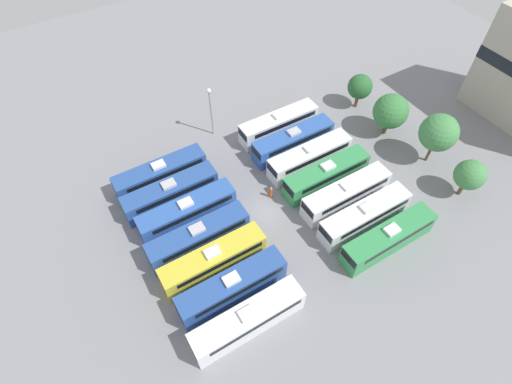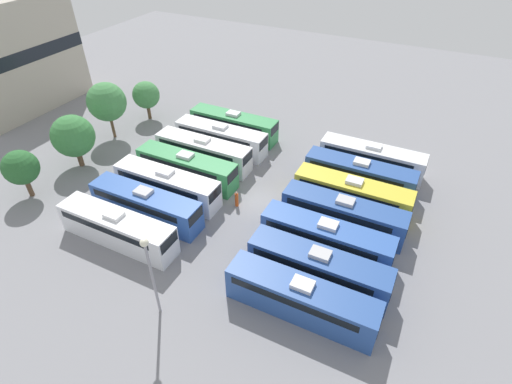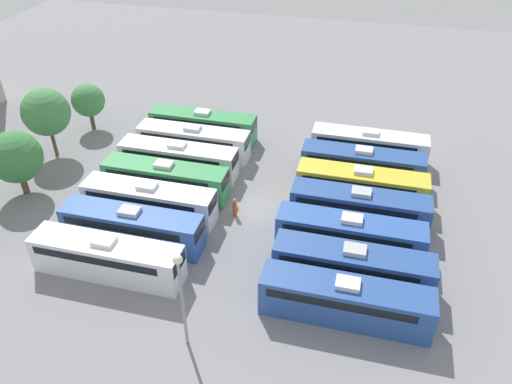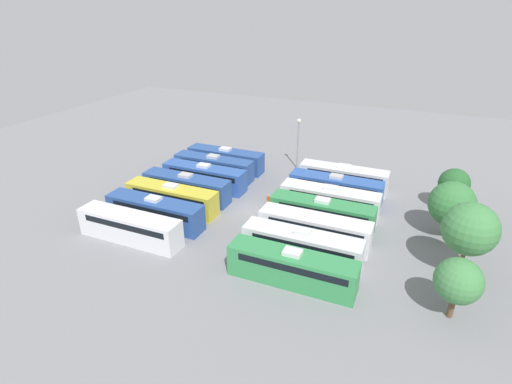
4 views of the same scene
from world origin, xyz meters
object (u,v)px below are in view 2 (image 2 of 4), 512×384
at_px(worker_person, 237,199).
at_px(bus_10, 187,167).
at_px(bus_9, 167,184).
at_px(bus_13, 233,124).
at_px(bus_8, 146,204).
at_px(bus_5, 359,174).
at_px(tree_1, 73,136).
at_px(tree_3, 146,95).
at_px(bus_12, 221,137).
at_px(light_pole, 149,265).
at_px(tree_0, 21,168).
at_px(bus_0, 301,298).
at_px(bus_1, 318,267).
at_px(bus_11, 203,151).
at_px(bus_6, 371,158).
at_px(bus_3, 343,214).
at_px(bus_2, 326,237).
at_px(bus_7, 117,227).
at_px(tree_2, 107,102).
at_px(bus_4, 352,193).
at_px(depot_building, 12,55).

bearing_deg(worker_person, bus_10, 76.96).
xyz_separation_m(bus_9, bus_13, (14.33, 0.16, 0.00)).
bearing_deg(bus_8, bus_5, -50.46).
bearing_deg(tree_1, tree_3, 1.65).
xyz_separation_m(bus_5, bus_10, (-7.00, 17.15, 0.00)).
bearing_deg(bus_12, bus_8, -179.74).
xyz_separation_m(light_pole, tree_0, (5.71, 20.94, -1.68)).
height_order(bus_0, bus_10, same).
height_order(bus_1, bus_11, same).
bearing_deg(bus_6, bus_8, 135.66).
xyz_separation_m(bus_3, tree_1, (-3.11, 30.16, 2.20)).
xyz_separation_m(bus_2, light_pole, (-11.63, 9.19, 3.52)).
distance_m(bus_10, bus_11, 3.61).
xyz_separation_m(bus_7, bus_10, (10.82, -0.06, 0.00)).
relative_size(bus_7, tree_2, 1.59).
xyz_separation_m(bus_0, worker_person, (9.06, 10.36, -0.82)).
bearing_deg(bus_6, tree_0, 123.71).
bearing_deg(bus_3, tree_0, 107.59).
xyz_separation_m(bus_10, worker_person, (-1.63, -7.06, -0.82)).
distance_m(bus_2, bus_4, 7.14).
xyz_separation_m(bus_9, depot_building, (8.88, 31.58, 5.78)).
relative_size(bus_2, bus_8, 1.00).
relative_size(bus_5, depot_building, 0.67).
distance_m(bus_2, bus_12, 20.22).
bearing_deg(bus_7, bus_2, -67.55).
relative_size(bus_13, worker_person, 6.49).
distance_m(worker_person, depot_building, 39.82).
distance_m(bus_3, tree_0, 32.09).
height_order(bus_4, bus_10, same).
xyz_separation_m(bus_6, light_pole, (-26.13, 9.67, 3.52)).
bearing_deg(bus_12, bus_1, -129.58).
bearing_deg(worker_person, tree_0, 111.74).
xyz_separation_m(light_pole, tree_2, (19.11, 21.74, -0.30)).
xyz_separation_m(bus_2, bus_3, (3.76, -0.41, 0.00)).
distance_m(tree_1, tree_2, 7.01).
height_order(bus_11, tree_0, tree_0).
xyz_separation_m(bus_4, bus_8, (-10.45, 17.25, 0.00)).
relative_size(bus_9, bus_13, 1.00).
bearing_deg(bus_6, bus_3, 179.58).
height_order(bus_1, bus_8, same).
distance_m(bus_0, bus_1, 3.43).
distance_m(bus_0, bus_8, 17.68).
xyz_separation_m(bus_12, tree_0, (-16.87, 13.14, 1.84)).
xyz_separation_m(bus_6, tree_0, (-20.43, 30.62, 1.84)).
height_order(bus_3, bus_6, same).
height_order(bus_3, bus_7, same).
relative_size(bus_1, tree_2, 1.59).
xyz_separation_m(bus_4, bus_5, (3.61, 0.22, 0.00)).
height_order(bus_7, bus_10, same).
xyz_separation_m(bus_12, worker_person, (-8.84, -7.00, -0.82)).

